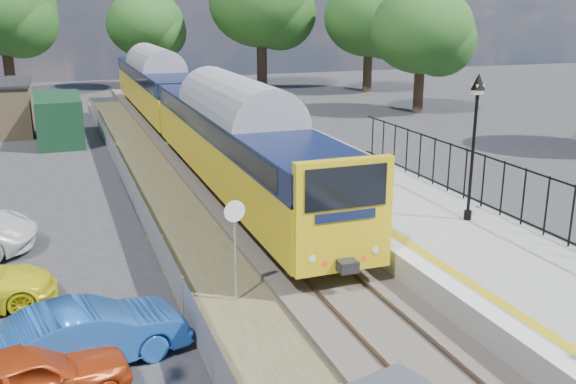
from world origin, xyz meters
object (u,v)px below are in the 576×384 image
victorian_lamp_north (476,113)px  speed_sign (235,234)px  train (185,104)px  car_red (23,381)px  car_blue (87,335)px

victorian_lamp_north → speed_sign: bearing=-169.7°
victorian_lamp_north → train: (-5.30, 18.34, -1.96)m
car_red → car_blue: (1.22, 1.37, 0.02)m
speed_sign → car_blue: speed_sign is taller
train → car_blue: (-6.51, -21.59, -1.64)m
train → car_red: size_ratio=10.27×
car_red → car_blue: car_blue is taller
victorian_lamp_north → car_red: size_ratio=1.16×
victorian_lamp_north → car_blue: size_ratio=1.08×
victorian_lamp_north → train: bearing=106.1°
train → car_blue: train is taller
speed_sign → car_red: speed_sign is taller
train → car_red: 24.28m
train → car_red: (-7.73, -22.96, -1.66)m
speed_sign → car_red: 6.04m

